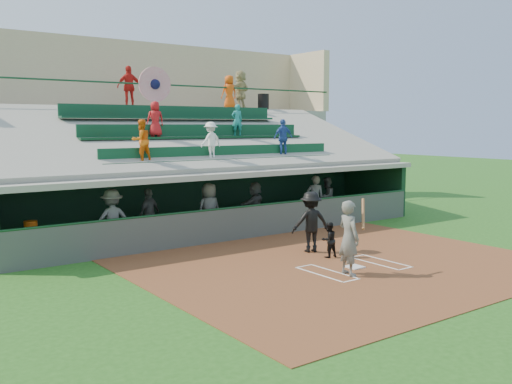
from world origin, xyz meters
TOP-DOWN VIEW (x-y plane):
  - ground at (0.00, 0.00)m, footprint 100.00×100.00m
  - dirt_slab at (0.00, 0.50)m, footprint 11.00×9.00m
  - home_plate at (0.00, 0.00)m, footprint 0.43×0.43m
  - batters_box_chalk at (0.00, 0.00)m, footprint 2.65×1.85m
  - dugout_floor at (0.00, 6.75)m, footprint 16.00×3.50m
  - concourse_slab at (0.00, 13.50)m, footprint 20.00×3.00m
  - grandstand at (-0.00, 10.51)m, footprint 20.40×10.40m
  - batter_at_plate at (-0.69, -0.45)m, footprint 0.90×0.80m
  - catcher at (0.25, 1.28)m, footprint 0.53×0.43m
  - home_umpire at (0.32, 2.17)m, footprint 1.35×1.04m
  - dugout_bench at (-0.16, 7.92)m, footprint 15.61×2.41m
  - white_table at (-6.81, 6.26)m, footprint 0.80×0.60m
  - water_cooler at (-6.80, 6.25)m, footprint 0.38×0.38m
  - dugout_player_a at (-4.47, 5.94)m, footprint 1.26×0.80m
  - dugout_player_b at (-2.74, 6.98)m, footprint 1.06×0.83m
  - dugout_player_c at (-1.01, 5.90)m, footprint 0.94×0.65m
  - dugout_player_d at (1.50, 6.69)m, footprint 1.61×1.18m
  - dugout_player_e at (3.89, 5.97)m, footprint 0.81×0.74m
  - dugout_player_f at (5.31, 6.83)m, footprint 0.98×0.90m
  - trash_bin at (6.62, 13.06)m, footprint 0.57×0.57m
  - concourse_staff_a at (-0.74, 12.97)m, footprint 1.12×0.59m
  - concourse_staff_b at (3.87, 12.06)m, footprint 0.82×0.56m
  - concourse_staff_c at (5.00, 12.80)m, footprint 1.87×1.27m

SIDE VIEW (x-z plane):
  - ground at x=0.00m, z-range 0.00..0.00m
  - dirt_slab at x=0.00m, z-range 0.00..0.02m
  - dugout_floor at x=0.00m, z-range 0.00..0.04m
  - batters_box_chalk at x=0.00m, z-range 0.02..0.03m
  - home_plate at x=0.00m, z-range 0.02..0.05m
  - dugout_bench at x=-0.16m, z-range 0.04..0.51m
  - white_table at x=-6.81m, z-range 0.04..0.73m
  - catcher at x=0.25m, z-range 0.02..1.05m
  - dugout_player_f at x=5.31m, z-range 0.04..1.68m
  - dugout_player_b at x=-2.74m, z-range 0.04..1.72m
  - dugout_player_d at x=1.50m, z-range 0.04..1.73m
  - water_cooler at x=-6.80m, z-range 0.73..1.11m
  - home_umpire at x=0.32m, z-range 0.02..1.86m
  - dugout_player_c at x=-1.01m, z-range 0.04..1.89m
  - dugout_player_e at x=3.89m, z-range 0.04..1.90m
  - dugout_player_a at x=-4.47m, z-range 0.04..1.90m
  - batter_at_plate at x=-0.69m, z-range 0.02..1.97m
  - grandstand at x=0.00m, z-range -1.64..6.16m
  - concourse_slab at x=0.00m, z-range 0.00..4.60m
  - trash_bin at x=6.62m, z-range 4.60..5.46m
  - concourse_staff_b at x=3.87m, z-range 4.60..6.19m
  - concourse_staff_a at x=-0.74m, z-range 4.60..6.43m
  - concourse_staff_c at x=5.00m, z-range 4.60..6.54m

